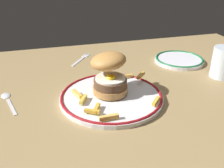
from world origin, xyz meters
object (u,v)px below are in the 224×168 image
(dinner_plate, at_px, (112,96))
(burger, at_px, (109,73))
(spoon, at_px, (7,97))
(fork, at_px, (82,59))
(water_glass, at_px, (223,64))
(side_plate, at_px, (179,60))

(dinner_plate, bearing_deg, burger, 93.61)
(burger, bearing_deg, spoon, 167.51)
(dinner_plate, relative_size, fork, 2.24)
(dinner_plate, xyz_separation_m, spoon, (-0.28, 0.08, -0.00))
(fork, bearing_deg, dinner_plate, -84.85)
(water_glass, xyz_separation_m, spoon, (-0.66, 0.04, -0.04))
(dinner_plate, xyz_separation_m, fork, (-0.03, 0.32, -0.01))
(water_glass, distance_m, side_plate, 0.17)
(burger, xyz_separation_m, water_glass, (0.38, 0.02, -0.03))
(side_plate, bearing_deg, spoon, -169.11)
(burger, distance_m, fork, 0.31)
(dinner_plate, relative_size, spoon, 2.12)
(spoon, bearing_deg, fork, 43.99)
(water_glass, xyz_separation_m, side_plate, (-0.07, 0.15, -0.03))
(spoon, bearing_deg, dinner_plate, -16.69)
(water_glass, distance_m, spoon, 0.66)
(dinner_plate, height_order, side_plate, same)
(water_glass, bearing_deg, burger, -176.75)
(dinner_plate, height_order, water_glass, water_glass)
(water_glass, relative_size, fork, 0.78)
(dinner_plate, xyz_separation_m, side_plate, (0.31, 0.20, -0.00))
(dinner_plate, height_order, burger, burger)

